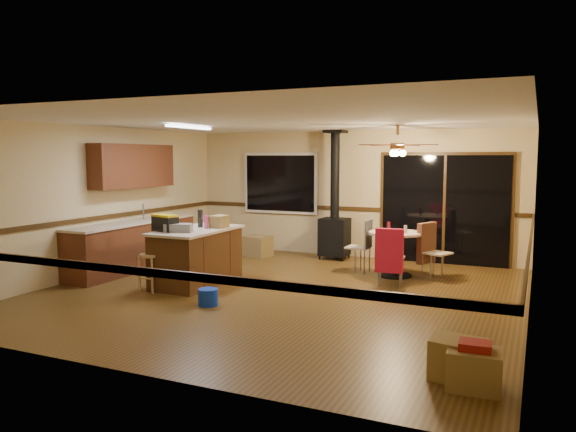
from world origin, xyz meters
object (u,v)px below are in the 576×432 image
Objects in this scene: blue_bucket at (208,297)px; bar_stool at (151,273)px; box_corner_a at (474,369)px; box_corner_b at (459,360)px; kitchen_island at (197,256)px; box_under_window at (257,246)px; wood_stove at (335,223)px; chair_near at (390,251)px; dining_table at (395,246)px; toolbox_grey at (179,228)px; chair_left at (364,240)px; toolbox_black at (165,224)px; chair_right at (428,243)px.

bar_stool is at bearing 164.36° from blue_bucket.
box_corner_b is (-0.15, 0.15, 0.01)m from box_corner_a.
kitchen_island is 3.15× the size of box_under_window.
chair_near is (1.64, -2.05, -0.13)m from wood_stove.
dining_table reaches higher than bar_stool.
dining_table is at bearing 110.83° from box_corner_b.
blue_bucket is (0.90, -1.09, -0.34)m from kitchen_island.
bar_stool is at bearing -91.59° from box_under_window.
box_under_window is 1.13× the size of box_corner_a.
box_under_window is 6.91m from box_corner_b.
bar_stool is 4.13m from dining_table.
box_corner_a is at bearing -64.86° from chair_near.
toolbox_grey is at bearing -98.24° from kitchen_island.
chair_left is at bearing -15.41° from box_under_window.
chair_left is 5.11m from box_corner_a.
toolbox_black is 1.64m from blue_bucket.
wood_stove is at bearing 128.69° from chair_near.
box_under_window is (-3.09, 0.79, -0.32)m from dining_table.
bar_stool is 4.63m from chair_right.
dining_table is (1.93, 2.97, 0.42)m from blue_bucket.
toolbox_grey is 3.33m from chair_near.
box_corner_b is (3.55, -1.29, 0.07)m from blue_bucket.
box_under_window is (-1.57, -0.38, -0.52)m from wood_stove.
toolbox_grey reaches higher than kitchen_island.
box_corner_b is (4.71, -5.05, -0.02)m from box_under_window.
dining_table is at bearing -166.97° from chair_right.
dining_table is at bearing 38.40° from toolbox_grey.
toolbox_black is 0.79m from bar_stool.
chair_right is at bearing 35.19° from toolbox_grey.
blue_bucket is 3.38m from chair_left.
blue_bucket is at bearing -128.50° from chair_right.
kitchen_island is at bearing 151.16° from box_corner_a.
toolbox_black is at bearing -146.53° from chair_right.
toolbox_grey is at bearing 47.52° from bar_stool.
bar_stool is (-0.30, -0.33, -0.67)m from toolbox_grey.
toolbox_grey reaches higher than box_under_window.
blue_bucket is 3.93m from box_under_window.
chair_left is at bearing 46.34° from bar_stool.
chair_right is (3.66, 2.42, -0.42)m from toolbox_black.
chair_left is (2.23, 1.98, 0.14)m from kitchen_island.
toolbox_black is 4.41m from chair_right.
wood_stove is 4.89× the size of chair_left.
box_under_window is at bearing 165.69° from dining_table.
chair_right is at bearing 105.30° from box_corner_a.
box_corner_b is at bearing -65.99° from chair_near.
wood_stove is 5.36× the size of box_corner_a.
kitchen_island is 3.58× the size of box_corner_a.
wood_stove is (1.30, 3.05, 0.28)m from kitchen_island.
bar_stool is at bearing 161.13° from box_corner_b.
toolbox_grey is at bearing -111.46° from wood_stove.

